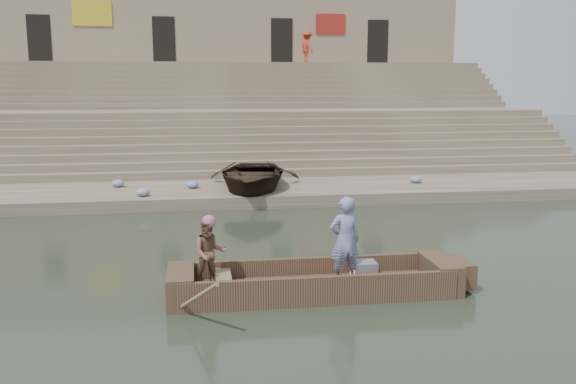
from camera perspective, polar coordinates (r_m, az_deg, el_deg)
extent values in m
plane|color=#262F23|center=(13.77, -7.60, -6.93)|extent=(120.00, 120.00, 0.00)
cube|color=gray|center=(21.51, -7.97, -0.16)|extent=(32.00, 4.00, 0.40)
cube|color=gray|center=(28.78, -8.18, 4.86)|extent=(32.00, 3.00, 2.80)
cube|color=gray|center=(35.69, -8.30, 7.80)|extent=(32.00, 3.00, 5.20)
cube|color=gray|center=(23.70, -8.03, 1.16)|extent=(32.00, 0.50, 0.70)
cube|color=gray|center=(24.17, -8.05, 1.70)|extent=(32.00, 0.50, 1.00)
cube|color=gray|center=(24.64, -8.07, 2.21)|extent=(32.00, 0.50, 1.30)
cube|color=gray|center=(25.12, -8.09, 2.71)|extent=(32.00, 0.50, 1.60)
cube|color=gray|center=(25.60, -8.11, 3.19)|extent=(32.00, 0.50, 1.90)
cube|color=gray|center=(26.08, -8.12, 3.65)|extent=(32.00, 0.50, 2.20)
cube|color=gray|center=(26.56, -8.14, 4.09)|extent=(32.00, 0.50, 2.50)
cube|color=gray|center=(27.04, -8.16, 4.52)|extent=(32.00, 0.50, 2.80)
cube|color=gray|center=(30.51, -8.21, 5.44)|extent=(32.00, 0.50, 3.10)
cube|color=gray|center=(31.00, -8.22, 5.79)|extent=(32.00, 0.50, 3.40)
cube|color=gray|center=(31.49, -8.23, 6.13)|extent=(32.00, 0.50, 3.70)
cube|color=gray|center=(31.98, -8.25, 6.46)|extent=(32.00, 0.50, 4.00)
cube|color=gray|center=(32.47, -8.26, 6.78)|extent=(32.00, 0.50, 4.30)
cube|color=gray|center=(32.96, -8.27, 7.09)|extent=(32.00, 0.50, 4.60)
cube|color=gray|center=(33.45, -8.28, 7.39)|extent=(32.00, 0.50, 4.90)
cube|color=gray|center=(33.94, -8.29, 7.68)|extent=(32.00, 0.50, 5.20)
cube|color=gray|center=(39.69, -8.44, 12.37)|extent=(32.00, 5.00, 11.20)
cube|color=black|center=(38.34, -22.43, 13.30)|extent=(1.30, 0.18, 2.60)
cube|color=black|center=(37.35, -11.64, 13.95)|extent=(1.30, 0.18, 2.60)
cube|color=black|center=(37.65, -0.61, 14.12)|extent=(1.30, 0.18, 2.60)
cube|color=black|center=(38.92, 8.44, 13.88)|extent=(1.30, 0.18, 2.60)
cube|color=gold|center=(37.81, -18.02, 15.75)|extent=(2.20, 0.10, 1.40)
cube|color=maroon|center=(38.18, 4.04, 15.55)|extent=(1.80, 0.10, 1.20)
cube|color=brown|center=(11.86, 2.51, -9.14)|extent=(5.00, 1.30, 0.22)
cube|color=brown|center=(11.23, 3.13, -9.36)|extent=(5.20, 0.12, 0.56)
cube|color=brown|center=(12.38, 1.97, -7.46)|extent=(5.20, 0.12, 0.56)
cube|color=brown|center=(11.60, -10.09, -8.74)|extent=(0.50, 1.30, 0.60)
cube|color=brown|center=(12.51, 14.16, -7.49)|extent=(0.50, 1.30, 0.60)
cube|color=brown|center=(12.66, 15.85, -7.26)|extent=(0.35, 0.90, 0.50)
cube|color=#937A5B|center=(11.57, -6.10, -8.17)|extent=(0.30, 1.20, 0.08)
cylinder|color=#937A5B|center=(10.75, -9.41, -10.27)|extent=(1.03, 2.10, 1.36)
sphere|color=#C05F80|center=(11.38, -7.49, -2.80)|extent=(0.26, 0.26, 0.26)
imported|color=navy|center=(11.60, 5.40, -4.61)|extent=(0.68, 0.49, 1.72)
imported|color=#23694C|center=(11.53, -7.42, -5.74)|extent=(0.71, 0.59, 1.33)
cube|color=slate|center=(11.97, 7.17, -7.45)|extent=(0.46, 0.42, 0.40)
cube|color=#E5593F|center=(11.92, 6.19, -7.51)|extent=(0.04, 0.34, 0.32)
imported|color=#2D2116|center=(21.16, -3.46, 1.62)|extent=(4.06, 5.15, 0.97)
imported|color=red|center=(35.62, 1.83, 13.54)|extent=(0.96, 1.31, 1.81)
ellipsoid|color=#3F5999|center=(22.32, -15.76, 0.80)|extent=(0.44, 0.44, 0.26)
ellipsoid|color=#3F5999|center=(21.53, -9.01, 0.72)|extent=(0.44, 0.44, 0.26)
ellipsoid|color=#3F5999|center=(20.30, -13.53, -0.02)|extent=(0.44, 0.44, 0.26)
ellipsoid|color=#3F5999|center=(21.23, -4.98, 0.67)|extent=(0.44, 0.44, 0.26)
ellipsoid|color=#3F5999|center=(22.88, 11.98, 1.18)|extent=(0.44, 0.44, 0.26)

